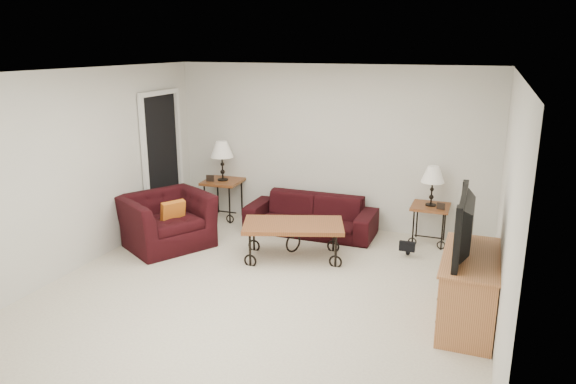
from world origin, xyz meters
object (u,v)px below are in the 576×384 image
Objects in this scene: side_table_left at (224,199)px; armchair at (166,221)px; sofa at (311,215)px; backpack at (409,241)px; lamp_right at (432,186)px; television at (473,225)px; lamp_left at (222,161)px; coffee_table at (293,241)px; side_table_right at (429,224)px; tv_stand at (469,290)px.

armchair is (-0.17, -1.41, 0.05)m from side_table_left.
side_table_left is (-1.57, 0.18, 0.04)m from sofa.
lamp_right is at bearing 92.23° from backpack.
sofa is 3.19m from television.
television is (3.92, -2.20, 0.10)m from lamp_left.
lamp_right is 0.43× the size of coffee_table.
coffee_table is at bearing -36.05° from side_table_left.
side_table_left is 2.07m from coffee_table.
side_table_right is 0.43× the size of coffee_table.
side_table_right is at bearing 5.93° from sofa.
television is at bearing -23.70° from coffee_table.
tv_stand reaches higher than sofa.
lamp_left is (-3.30, -0.00, 0.68)m from side_table_right.
sofa is 3.41× the size of lamp_right.
coffee_table is (1.67, -1.22, -0.72)m from lamp_left.
television is (4.08, -0.79, 0.69)m from armchair.
television is at bearing -74.49° from side_table_right.
lamp_left reaches higher than lamp_right.
armchair reaches higher than backpack.
sofa is at bearing -172.28° from backpack.
side_table_right reaches higher than backpack.
coffee_table is at bearing 156.49° from tv_stand.
lamp_left is 2.19m from coffee_table.
backpack is (3.10, -0.57, -0.11)m from side_table_left.
lamp_right is 0.50× the size of armchair.
lamp_right reaches higher than armchair.
armchair is at bearing -143.56° from backpack.
coffee_table is at bearing -36.05° from lamp_left.
lamp_right is at bearing 0.00° from side_table_left.
lamp_right reaches higher than backpack.
sofa is 1.76× the size of television.
lamp_left reaches higher than side_table_left.
tv_stand reaches higher than side_table_left.
backpack is at bearing 24.41° from coffee_table.
sofa reaches higher than coffee_table.
television is at bearing -74.49° from lamp_right.
armchair reaches higher than side_table_left.
armchair is 4.22m from television.
lamp_left is 3.31m from lamp_right.
side_table_right is at bearing -37.51° from armchair.
tv_stand is 0.69m from television.
coffee_table is (-1.63, -1.22, -0.61)m from lamp_right.
lamp_left reaches higher than tv_stand.
lamp_left is 1.13× the size of lamp_right.
lamp_right is 2.13m from coffee_table.
sofa is 1.70× the size of armchair.
lamp_left is (-1.57, 0.18, 0.68)m from sofa.
backpack is (-0.84, 1.63, -0.16)m from tv_stand.
coffee_table is at bearing -113.70° from television.
side_table_right is at bearing 0.00° from lamp_left.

